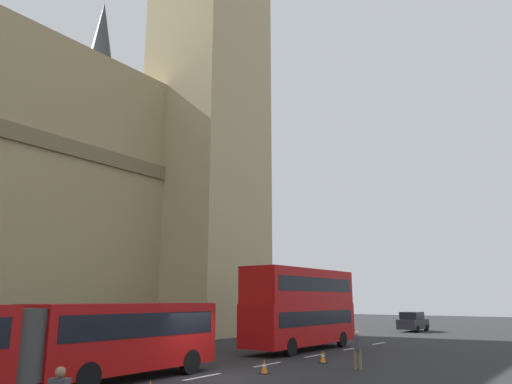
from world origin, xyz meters
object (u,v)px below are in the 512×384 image
double_decker_bus (301,305)px  sedan_lead (413,322)px  pedestrian_by_kerb (357,348)px  articulated_bus (14,341)px  traffic_cone_middle (264,367)px  traffic_cone_east (323,357)px

double_decker_bus → sedan_lead: (21.43, 0.25, -1.80)m
double_decker_bus → pedestrian_by_kerb: 8.61m
double_decker_bus → sedan_lead: size_ratio=2.23×
sedan_lead → pedestrian_by_kerb: size_ratio=2.60×
articulated_bus → traffic_cone_middle: (9.01, -3.53, -1.46)m
sedan_lead → traffic_cone_east: bearing=-171.0°
articulated_bus → pedestrian_by_kerb: 13.90m
articulated_bus → traffic_cone_middle: size_ratio=29.17×
double_decker_bus → traffic_cone_east: bearing=-139.3°
traffic_cone_middle → sedan_lead: bearing=7.1°
traffic_cone_middle → double_decker_bus: bearing=21.4°
double_decker_bus → traffic_cone_east: double_decker_bus is taller
traffic_cone_east → pedestrian_by_kerb: (-1.14, -2.38, 0.63)m
traffic_cone_middle → pedestrian_by_kerb: 4.38m
articulated_bus → sedan_lead: size_ratio=3.84×
articulated_bus → double_decker_bus: 18.06m
sedan_lead → pedestrian_by_kerb: (-27.07, -6.49, -0.00)m
articulated_bus → sedan_lead: (39.47, 0.25, -0.83)m
sedan_lead → pedestrian_by_kerb: sedan_lead is taller
double_decker_bus → traffic_cone_middle: double_decker_bus is taller
traffic_cone_middle → articulated_bus: bearing=158.6°
sedan_lead → traffic_cone_east: size_ratio=7.59×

